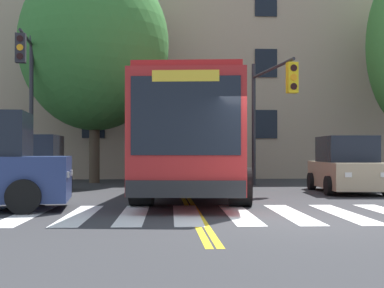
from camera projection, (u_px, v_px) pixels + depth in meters
ground_plane at (287, 221)px, 10.40m from camera, size 120.00×120.00×0.00m
crosswalk at (318, 214)px, 11.56m from camera, size 15.42×4.09×0.01m
lane_line_yellow_inner at (174, 180)px, 25.36m from camera, size 0.12×36.00×0.01m
lane_line_yellow_outer at (177, 180)px, 25.37m from camera, size 0.12×36.00×0.01m
city_bus at (196, 137)px, 16.70m from camera, size 3.82×11.53×3.31m
car_white_near_lane at (33, 167)px, 17.12m from camera, size 2.17×4.71×1.87m
car_tan_far_lane at (346, 167)px, 17.62m from camera, size 2.21×4.14×1.85m
car_red_behind_bus at (191, 158)px, 25.38m from camera, size 2.73×4.90×2.14m
traffic_light_far_corner at (27, 82)px, 19.51m from camera, size 0.46×2.65×5.79m
traffic_light_overhead at (269, 99)px, 19.66m from camera, size 0.77×4.52×4.89m
street_tree_curbside_small at (95, 45)px, 23.04m from camera, size 7.72×7.87×9.64m
building_facade at (253, 79)px, 29.96m from camera, size 42.23×7.33×10.78m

